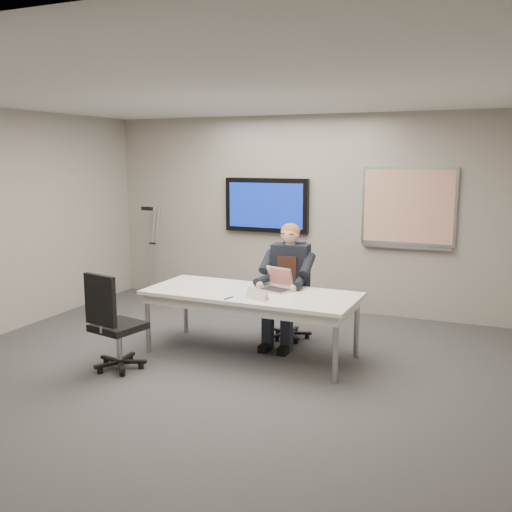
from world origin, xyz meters
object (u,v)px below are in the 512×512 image
at_px(office_chair_near, 116,340).
at_px(laptop, 277,284).
at_px(conference_table, 251,299).
at_px(seated_person, 285,297).
at_px(office_chair_far, 291,314).

relative_size(office_chair_near, laptop, 2.53).
xyz_separation_m(conference_table, seated_person, (0.22, 0.51, -0.07)).
height_order(conference_table, seated_person, seated_person).
bearing_deg(seated_person, office_chair_far, 87.40).
xyz_separation_m(office_chair_far, laptop, (0.03, -0.54, 0.49)).
relative_size(conference_table, office_chair_near, 2.27).
height_order(office_chair_near, seated_person, seated_person).
height_order(office_chair_far, laptop, laptop).
xyz_separation_m(conference_table, office_chair_near, (-1.11, -0.99, -0.32)).
distance_m(office_chair_near, laptop, 1.86).
xyz_separation_m(office_chair_far, seated_person, (0.01, -0.25, 0.28)).
height_order(office_chair_far, seated_person, seated_person).
bearing_deg(laptop, office_chair_far, 110.79).
relative_size(office_chair_near, seated_person, 0.73).
height_order(office_chair_far, office_chair_near, office_chair_near).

